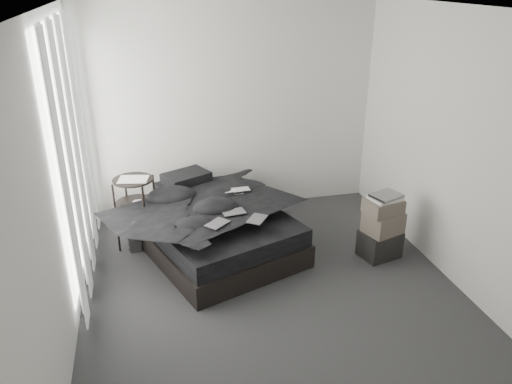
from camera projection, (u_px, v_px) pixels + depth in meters
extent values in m
cube|color=#333335|center=(275.00, 296.00, 4.80)|extent=(3.60, 4.20, 0.01)
cube|color=white|center=(280.00, 9.00, 3.75)|extent=(3.60, 4.20, 0.01)
cube|color=silver|center=(232.00, 110.00, 6.15)|extent=(3.60, 0.01, 2.60)
cube|color=silver|center=(393.00, 323.00, 2.41)|extent=(3.60, 0.01, 2.60)
cube|color=silver|center=(56.00, 189.00, 3.90)|extent=(0.01, 4.20, 2.60)
cube|color=silver|center=(463.00, 154.00, 4.65)|extent=(0.01, 4.20, 2.60)
cube|color=white|center=(69.00, 147.00, 4.69)|extent=(0.02, 2.00, 2.30)
cube|color=white|center=(76.00, 154.00, 4.72)|extent=(0.06, 2.12, 2.48)
cube|color=black|center=(215.00, 239.00, 5.57)|extent=(1.93, 2.19, 0.25)
cube|color=black|center=(214.00, 221.00, 5.48)|extent=(1.86, 2.12, 0.20)
imported|color=black|center=(215.00, 206.00, 5.36)|extent=(1.80, 1.93, 0.21)
cube|color=black|center=(181.00, 188.00, 5.94)|extent=(0.64, 0.54, 0.12)
cube|color=black|center=(186.00, 178.00, 5.91)|extent=(0.62, 0.55, 0.12)
imported|color=silver|center=(238.00, 186.00, 5.55)|extent=(0.30, 0.20, 0.02)
cube|color=black|center=(217.00, 217.00, 4.87)|extent=(0.27, 0.27, 0.01)
cube|color=black|center=(233.00, 206.00, 5.10)|extent=(0.25, 0.18, 0.01)
cube|color=black|center=(257.00, 212.00, 4.95)|extent=(0.26, 0.28, 0.01)
cylinder|color=black|center=(136.00, 213.00, 5.54)|extent=(0.56, 0.56, 0.80)
cube|color=white|center=(133.00, 180.00, 5.37)|extent=(0.35, 0.29, 0.02)
cube|color=black|center=(135.00, 243.00, 5.60)|extent=(0.14, 0.19, 0.13)
cube|color=black|center=(380.00, 244.00, 5.42)|extent=(0.47, 0.40, 0.30)
cube|color=#5C5248|center=(383.00, 223.00, 5.31)|extent=(0.45, 0.40, 0.23)
cube|color=#5C5248|center=(383.00, 206.00, 5.24)|extent=(0.41, 0.35, 0.16)
cube|color=silver|center=(385.00, 198.00, 5.20)|extent=(0.36, 0.31, 0.03)
cube|color=silver|center=(386.00, 196.00, 5.19)|extent=(0.36, 0.32, 0.03)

